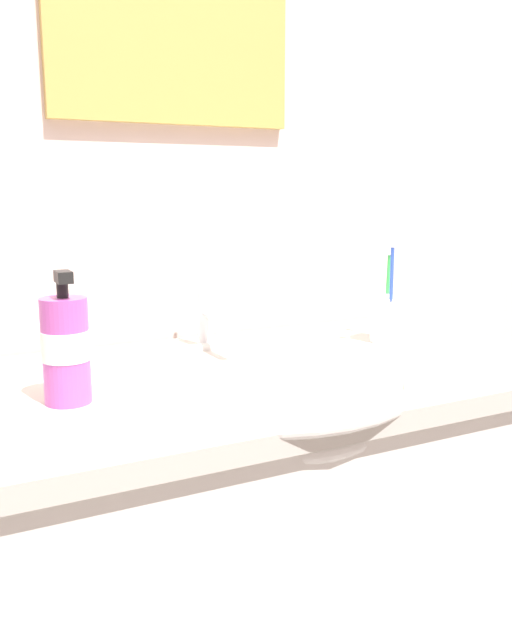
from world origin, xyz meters
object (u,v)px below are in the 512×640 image
(toothbrush_blue, at_px, (392,282))
(soap_dispenser, at_px, (66,348))
(faucet, at_px, (209,316))
(toothbrush_cup, at_px, (390,319))
(toothbrush_green, at_px, (388,284))

(toothbrush_blue, height_order, soap_dispenser, toothbrush_blue)
(faucet, xyz_separation_m, toothbrush_cup, (0.34, -0.10, -0.02))
(toothbrush_cup, distance_m, soap_dispenser, 0.65)
(toothbrush_cup, bearing_deg, toothbrush_blue, -127.86)
(toothbrush_green, bearing_deg, toothbrush_cup, -116.65)
(toothbrush_blue, bearing_deg, toothbrush_cup, 52.14)
(soap_dispenser, bearing_deg, toothbrush_green, 10.88)
(faucet, xyz_separation_m, soap_dispenser, (-0.30, -0.20, 0.01))
(toothbrush_green, bearing_deg, toothbrush_blue, -123.04)
(toothbrush_blue, bearing_deg, soap_dispenser, -173.75)
(toothbrush_green, distance_m, soap_dispenser, 0.66)
(faucet, distance_m, toothbrush_green, 0.36)
(toothbrush_green, bearing_deg, faucet, 168.30)
(faucet, height_order, toothbrush_green, toothbrush_green)
(toothbrush_cup, relative_size, toothbrush_green, 0.49)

